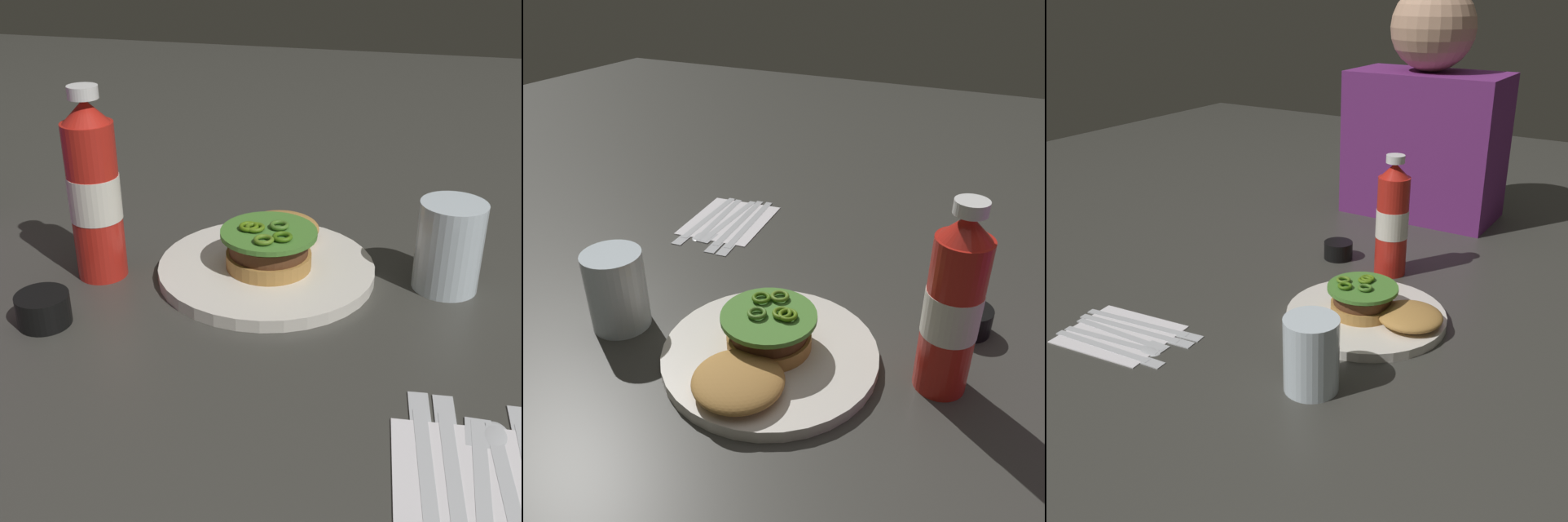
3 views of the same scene
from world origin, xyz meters
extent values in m
plane|color=#383732|center=(0.00, 0.00, 0.00)|extent=(3.00, 3.00, 0.00)
cylinder|color=silver|center=(0.03, -0.01, 0.01)|extent=(0.26, 0.26, 0.01)
cylinder|color=#B17D3D|center=(0.03, -0.02, 0.02)|extent=(0.10, 0.10, 0.02)
cylinder|color=#512D19|center=(0.03, -0.02, 0.04)|extent=(0.09, 0.09, 0.02)
cylinder|color=red|center=(0.03, -0.02, 0.05)|extent=(0.09, 0.09, 0.01)
cylinder|color=#487F2F|center=(0.03, -0.02, 0.06)|extent=(0.11, 0.11, 0.01)
torus|color=#547A1F|center=(-0.01, -0.02, 0.06)|extent=(0.02, 0.02, 0.01)
torus|color=#4F7712|center=(0.02, 0.01, 0.06)|extent=(0.02, 0.02, 0.01)
torus|color=#507716|center=(0.02, 0.00, 0.06)|extent=(0.02, 0.02, 0.01)
torus|color=#477526|center=(0.04, -0.03, 0.06)|extent=(0.02, 0.02, 0.01)
torus|color=#406D13|center=(0.01, -0.04, 0.06)|extent=(0.02, 0.02, 0.01)
ellipsoid|color=#B17D3D|center=(0.11, -0.01, 0.03)|extent=(0.10, 0.10, 0.03)
cylinder|color=red|center=(-0.02, 0.18, 0.09)|extent=(0.06, 0.06, 0.18)
cone|color=red|center=(-0.02, 0.18, 0.20)|extent=(0.05, 0.05, 0.03)
cylinder|color=white|center=(-0.02, 0.18, 0.22)|extent=(0.03, 0.03, 0.01)
cylinder|color=white|center=(-0.02, 0.18, 0.10)|extent=(0.06, 0.06, 0.05)
cylinder|color=silver|center=(0.06, -0.22, 0.05)|extent=(0.07, 0.07, 0.10)
cylinder|color=black|center=(-0.13, 0.19, 0.02)|extent=(0.06, 0.06, 0.03)
cube|color=silver|center=(-0.27, -0.25, 0.00)|extent=(0.18, 0.15, 0.00)
cube|color=silver|center=(-0.26, -0.29, 0.00)|extent=(0.18, 0.02, 0.00)
cube|color=silver|center=(-0.19, -0.29, 0.00)|extent=(0.08, 0.02, 0.00)
cube|color=silver|center=(-0.27, -0.27, 0.00)|extent=(0.17, 0.03, 0.00)
ellipsoid|color=silver|center=(-0.19, -0.27, 0.00)|extent=(0.04, 0.03, 0.00)
cube|color=silver|center=(-0.27, -0.25, 0.00)|extent=(0.18, 0.02, 0.00)
cube|color=silver|center=(-0.19, -0.25, 0.00)|extent=(0.04, 0.02, 0.00)
cube|color=silver|center=(-0.27, -0.23, 0.00)|extent=(0.19, 0.03, 0.00)
cube|color=silver|center=(-0.19, -0.23, 0.00)|extent=(0.08, 0.03, 0.00)
cube|color=silver|center=(-0.27, -0.21, 0.00)|extent=(0.19, 0.04, 0.00)
cube|color=silver|center=(-0.19, -0.20, 0.00)|extent=(0.08, 0.03, 0.00)
cube|color=#6A276F|center=(-0.10, 0.53, 0.16)|extent=(0.34, 0.18, 0.32)
sphere|color=tan|center=(-0.10, 0.53, 0.42)|extent=(0.18, 0.18, 0.18)
camera|label=1|loc=(-0.67, -0.19, 0.39)|focal=47.43mm
camera|label=2|loc=(0.47, 0.23, 0.43)|focal=37.36mm
camera|label=3|loc=(0.43, -0.82, 0.49)|focal=43.67mm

